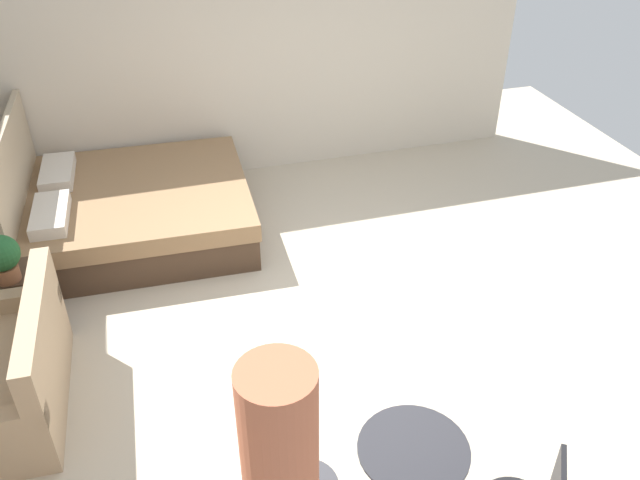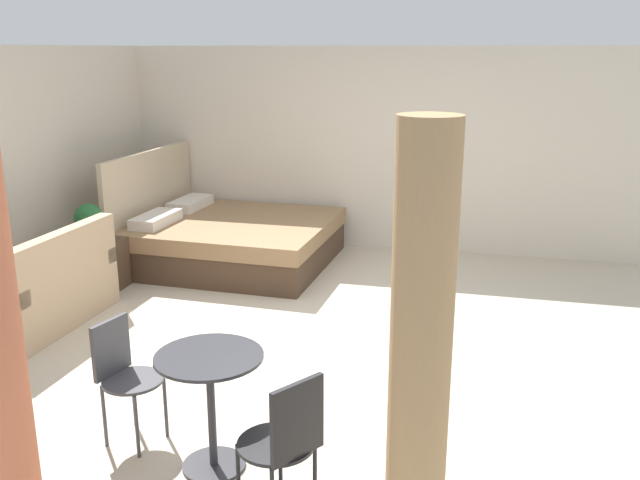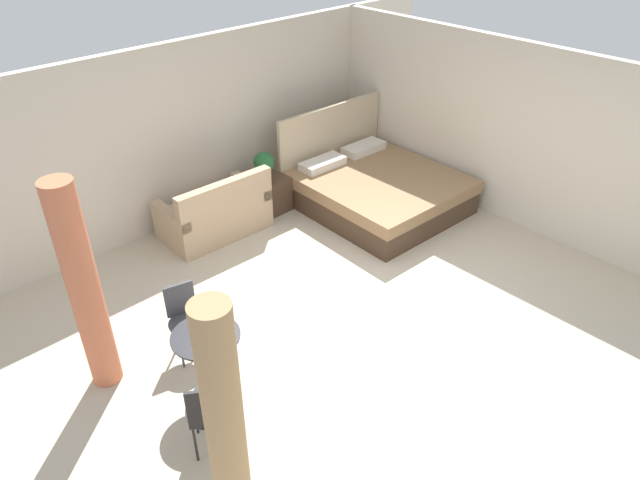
% 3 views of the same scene
% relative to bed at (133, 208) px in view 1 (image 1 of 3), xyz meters
% --- Properties ---
extents(ground_plane, '(9.03, 9.55, 0.02)m').
position_rel_bed_xyz_m(ground_plane, '(-1.87, -1.58, -0.31)').
color(ground_plane, beige).
extents(wall_right, '(0.12, 6.55, 2.53)m').
position_rel_bed_xyz_m(wall_right, '(1.15, -1.58, 0.96)').
color(wall_right, beige).
rests_on(wall_right, ground).
extents(bed, '(2.12, 2.32, 1.31)m').
position_rel_bed_xyz_m(bed, '(0.00, 0.00, 0.00)').
color(bed, '#473323').
rests_on(bed, ground).
extents(couch, '(1.47, 0.88, 0.92)m').
position_rel_bed_xyz_m(couch, '(-2.21, 1.01, -0.00)').
color(couch, tan).
rests_on(couch, ground).
extents(nightstand, '(0.42, 0.44, 0.54)m').
position_rel_bed_xyz_m(nightstand, '(-1.20, 0.99, -0.03)').
color(nightstand, '#473323').
rests_on(nightstand, ground).
extents(potted_plant, '(0.30, 0.30, 0.41)m').
position_rel_bed_xyz_m(potted_plant, '(-1.30, 1.03, 0.47)').
color(potted_plant, '#935B3D').
rests_on(potted_plant, nightstand).
extents(balcony_table, '(0.65, 0.65, 0.75)m').
position_rel_bed_xyz_m(balcony_table, '(-3.97, -1.42, 0.22)').
color(balcony_table, '#2D2D33').
rests_on(balcony_table, ground).
extents(cafe_chair_near_couch, '(0.47, 0.47, 0.82)m').
position_rel_bed_xyz_m(cafe_chair_near_couch, '(-3.80, -0.75, 0.20)').
color(cafe_chair_near_couch, '#3F3F44').
rests_on(cafe_chair_near_couch, ground).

